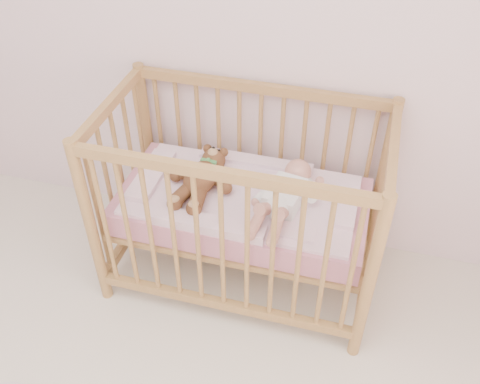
% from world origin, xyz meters
% --- Properties ---
extents(crib, '(1.36, 0.76, 1.00)m').
position_xyz_m(crib, '(0.30, 1.60, 0.50)').
color(crib, '#B6844D').
rests_on(crib, floor).
extents(mattress, '(1.22, 0.62, 0.13)m').
position_xyz_m(mattress, '(0.30, 1.60, 0.49)').
color(mattress, '#D48491').
rests_on(mattress, crib).
extents(blanket, '(1.10, 0.58, 0.06)m').
position_xyz_m(blanket, '(0.30, 1.60, 0.56)').
color(blanket, '#FAACCC').
rests_on(blanket, mattress).
extents(baby, '(0.38, 0.63, 0.14)m').
position_xyz_m(baby, '(0.52, 1.58, 0.64)').
color(baby, white).
rests_on(baby, blanket).
extents(teddy_bear, '(0.38, 0.51, 0.13)m').
position_xyz_m(teddy_bear, '(0.10, 1.58, 0.65)').
color(teddy_bear, brown).
rests_on(teddy_bear, blanket).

